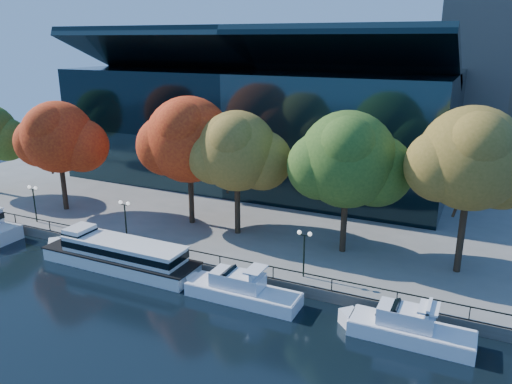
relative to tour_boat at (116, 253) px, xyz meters
The scene contains 15 objects.
ground 4.85m from the tour_boat, 13.16° to the right, with size 160.00×160.00×0.00m, color black.
promenade 35.62m from the tour_boat, 82.69° to the left, with size 90.00×67.08×1.00m.
railing 5.07m from the tour_boat, 25.79° to the left, with size 88.20×0.08×0.99m.
convention_building 31.55m from the tour_boat, 89.01° to the left, with size 50.00×24.57×21.43m.
tour_boat is the anchor object (origin of this frame).
cruiser_near 12.78m from the tour_boat, ahead, with size 10.27×2.65×2.98m.
cruiser_far 25.65m from the tour_boat, ahead, with size 9.34×2.59×3.05m.
tree_1 17.85m from the tour_boat, 150.29° to the left, with size 9.96×8.17×12.43m.
tree_2 13.49m from the tour_boat, 80.61° to the left, with size 11.06×9.07×13.44m.
tree_3 14.65m from the tour_boat, 52.37° to the left, with size 9.79×8.03×12.40m.
tree_4 22.41m from the tour_boat, 28.16° to the left, with size 10.75×8.81×13.02m.
tree_5 31.40m from the tour_boat, 19.18° to the left, with size 10.46×8.58×13.99m.
lamp_0 14.39m from the tour_boat, 165.93° to the left, with size 1.26×0.36×4.03m.
lamp_1 4.60m from the tour_boat, 114.33° to the left, with size 1.26×0.36×4.03m.
lamp_2 17.28m from the tour_boat, 11.62° to the left, with size 1.26×0.36×4.03m.
Camera 1 is at (24.58, -31.07, 19.82)m, focal length 35.00 mm.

